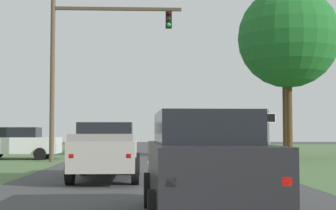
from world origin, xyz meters
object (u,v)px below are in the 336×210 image
object	(u,v)px
red_suv_near	(204,162)
crossing_suv_far	(17,142)
oak_tree_right	(288,38)
traffic_light	(84,55)
pickup_truck_lead	(107,150)
keep_moving_sign	(269,130)
extra_tree_1	(285,46)

from	to	relation	value
red_suv_near	crossing_suv_far	distance (m)	21.66
oak_tree_right	red_suv_near	bearing A→B (deg)	-110.02
red_suv_near	traffic_light	distance (m)	18.45
red_suv_near	pickup_truck_lead	xyz separation A→B (m)	(-2.31, 7.56, -0.05)
red_suv_near	keep_moving_sign	size ratio (longest dim) A/B	1.94
pickup_truck_lead	oak_tree_right	distance (m)	16.83
extra_tree_1	red_suv_near	bearing A→B (deg)	-109.08
red_suv_near	oak_tree_right	xyz separation A→B (m)	(7.28, 19.98, 6.02)
traffic_light	oak_tree_right	world-z (taller)	oak_tree_right
traffic_light	keep_moving_sign	size ratio (longest dim) A/B	3.40
red_suv_near	traffic_light	world-z (taller)	traffic_light
pickup_truck_lead	extra_tree_1	size ratio (longest dim) A/B	0.62
extra_tree_1	pickup_truck_lead	bearing A→B (deg)	-124.22
red_suv_near	extra_tree_1	xyz separation A→B (m)	(7.71, 22.30, 5.96)
red_suv_near	extra_tree_1	size ratio (longest dim) A/B	0.56
traffic_light	oak_tree_right	bearing A→B (deg)	12.75
traffic_light	crossing_suv_far	world-z (taller)	traffic_light
red_suv_near	oak_tree_right	world-z (taller)	oak_tree_right
oak_tree_right	crossing_suv_far	xyz separation A→B (m)	(-15.57, 0.03, -6.09)
traffic_light	crossing_suv_far	xyz separation A→B (m)	(-4.02, 2.64, -4.63)
traffic_light	extra_tree_1	bearing A→B (deg)	22.39
crossing_suv_far	traffic_light	bearing A→B (deg)	-33.31
pickup_truck_lead	extra_tree_1	bearing A→B (deg)	55.78
pickup_truck_lead	crossing_suv_far	xyz separation A→B (m)	(-5.98, 12.45, -0.02)
pickup_truck_lead	traffic_light	size ratio (longest dim) A/B	0.64
pickup_truck_lead	keep_moving_sign	world-z (taller)	keep_moving_sign
red_suv_near	keep_moving_sign	bearing A→B (deg)	71.52
red_suv_near	keep_moving_sign	xyz separation A→B (m)	(4.50, 13.47, 0.60)
extra_tree_1	crossing_suv_far	bearing A→B (deg)	-171.85
red_suv_near	pickup_truck_lead	size ratio (longest dim) A/B	0.89
oak_tree_right	pickup_truck_lead	bearing A→B (deg)	-127.69
red_suv_near	extra_tree_1	world-z (taller)	extra_tree_1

